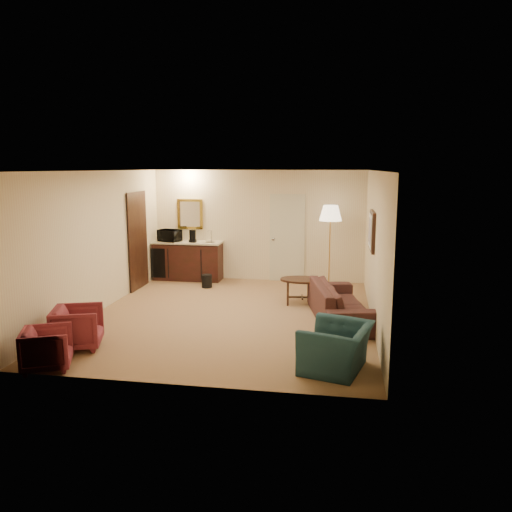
{
  "coord_description": "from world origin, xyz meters",
  "views": [
    {
      "loc": [
        1.88,
        -8.57,
        2.66
      ],
      "look_at": [
        0.37,
        0.5,
        1.02
      ],
      "focal_mm": 35.0,
      "sensor_mm": 36.0,
      "label": 1
    }
  ],
  "objects_px": {
    "waste_bin": "(207,281)",
    "rose_chair_near": "(78,325)",
    "teal_armchair": "(337,340)",
    "wetbar_cabinet": "(188,261)",
    "coffee_table": "(302,291)",
    "rose_chair_far": "(47,346)",
    "microwave": "(169,234)",
    "coffee_maker": "(193,236)",
    "floor_lamp": "(330,247)",
    "sofa": "(340,296)"
  },
  "relations": [
    {
      "from": "wetbar_cabinet",
      "to": "rose_chair_far",
      "type": "height_order",
      "value": "wetbar_cabinet"
    },
    {
      "from": "rose_chair_near",
      "to": "floor_lamp",
      "type": "relative_size",
      "value": 0.37
    },
    {
      "from": "wetbar_cabinet",
      "to": "rose_chair_far",
      "type": "bearing_deg",
      "value": -92.59
    },
    {
      "from": "wetbar_cabinet",
      "to": "floor_lamp",
      "type": "relative_size",
      "value": 0.88
    },
    {
      "from": "teal_armchair",
      "to": "rose_chair_far",
      "type": "height_order",
      "value": "teal_armchair"
    },
    {
      "from": "teal_armchair",
      "to": "coffee_table",
      "type": "relative_size",
      "value": 1.08
    },
    {
      "from": "sofa",
      "to": "coffee_maker",
      "type": "relative_size",
      "value": 7.44
    },
    {
      "from": "coffee_table",
      "to": "coffee_maker",
      "type": "relative_size",
      "value": 3.01
    },
    {
      "from": "floor_lamp",
      "to": "waste_bin",
      "type": "distance_m",
      "value": 2.84
    },
    {
      "from": "wetbar_cabinet",
      "to": "teal_armchair",
      "type": "bearing_deg",
      "value": -54.19
    },
    {
      "from": "rose_chair_near",
      "to": "coffee_maker",
      "type": "bearing_deg",
      "value": -23.74
    },
    {
      "from": "rose_chair_far",
      "to": "microwave",
      "type": "bearing_deg",
      "value": -22.45
    },
    {
      "from": "waste_bin",
      "to": "rose_chair_near",
      "type": "bearing_deg",
      "value": -102.68
    },
    {
      "from": "coffee_table",
      "to": "waste_bin",
      "type": "bearing_deg",
      "value": 155.67
    },
    {
      "from": "sofa",
      "to": "rose_chair_near",
      "type": "bearing_deg",
      "value": 105.91
    },
    {
      "from": "waste_bin",
      "to": "coffee_maker",
      "type": "distance_m",
      "value": 1.24
    },
    {
      "from": "wetbar_cabinet",
      "to": "rose_chair_near",
      "type": "distance_m",
      "value": 4.73
    },
    {
      "from": "sofa",
      "to": "teal_armchair",
      "type": "distance_m",
      "value": 2.24
    },
    {
      "from": "rose_chair_far",
      "to": "coffee_table",
      "type": "relative_size",
      "value": 0.71
    },
    {
      "from": "sofa",
      "to": "waste_bin",
      "type": "distance_m",
      "value": 3.55
    },
    {
      "from": "waste_bin",
      "to": "floor_lamp",
      "type": "bearing_deg",
      "value": 8.43
    },
    {
      "from": "rose_chair_far",
      "to": "microwave",
      "type": "height_order",
      "value": "microwave"
    },
    {
      "from": "rose_chair_near",
      "to": "floor_lamp",
      "type": "xyz_separation_m",
      "value": [
        3.6,
        4.4,
        0.58
      ]
    },
    {
      "from": "rose_chair_near",
      "to": "coffee_table",
      "type": "xyz_separation_m",
      "value": [
        3.11,
        3.0,
        -0.09
      ]
    },
    {
      "from": "waste_bin",
      "to": "microwave",
      "type": "distance_m",
      "value": 1.59
    },
    {
      "from": "waste_bin",
      "to": "coffee_table",
      "type": "bearing_deg",
      "value": -24.33
    },
    {
      "from": "waste_bin",
      "to": "teal_armchair",
      "type": "bearing_deg",
      "value": -55.38
    },
    {
      "from": "rose_chair_far",
      "to": "waste_bin",
      "type": "bearing_deg",
      "value": -34.96
    },
    {
      "from": "wetbar_cabinet",
      "to": "sofa",
      "type": "distance_m",
      "value": 4.49
    },
    {
      "from": "sofa",
      "to": "teal_armchair",
      "type": "xyz_separation_m",
      "value": [
        -0.05,
        -2.24,
        -0.01
      ]
    },
    {
      "from": "rose_chair_near",
      "to": "microwave",
      "type": "height_order",
      "value": "microwave"
    },
    {
      "from": "sofa",
      "to": "coffee_maker",
      "type": "distance_m",
      "value": 4.38
    },
    {
      "from": "teal_armchair",
      "to": "floor_lamp",
      "type": "bearing_deg",
      "value": -162.03
    },
    {
      "from": "wetbar_cabinet",
      "to": "teal_armchair",
      "type": "xyz_separation_m",
      "value": [
        3.55,
        -4.92,
        -0.05
      ]
    },
    {
      "from": "rose_chair_near",
      "to": "rose_chair_far",
      "type": "height_order",
      "value": "rose_chair_near"
    },
    {
      "from": "coffee_table",
      "to": "floor_lamp",
      "type": "height_order",
      "value": "floor_lamp"
    },
    {
      "from": "teal_armchair",
      "to": "rose_chair_near",
      "type": "xyz_separation_m",
      "value": [
        -3.8,
        0.2,
        -0.07
      ]
    },
    {
      "from": "rose_chair_near",
      "to": "rose_chair_far",
      "type": "xyz_separation_m",
      "value": [
        0.0,
        -0.8,
        -0.04
      ]
    },
    {
      "from": "rose_chair_near",
      "to": "teal_armchair",
      "type": "bearing_deg",
      "value": -111.88
    },
    {
      "from": "rose_chair_near",
      "to": "rose_chair_far",
      "type": "relative_size",
      "value": 1.12
    },
    {
      "from": "wetbar_cabinet",
      "to": "teal_armchair",
      "type": "height_order",
      "value": "wetbar_cabinet"
    },
    {
      "from": "wetbar_cabinet",
      "to": "coffee_table",
      "type": "bearing_deg",
      "value": -31.01
    },
    {
      "from": "coffee_maker",
      "to": "rose_chair_far",
      "type": "bearing_deg",
      "value": -97.11
    },
    {
      "from": "wetbar_cabinet",
      "to": "rose_chair_near",
      "type": "height_order",
      "value": "wetbar_cabinet"
    },
    {
      "from": "rose_chair_near",
      "to": "coffee_table",
      "type": "distance_m",
      "value": 4.32
    },
    {
      "from": "coffee_table",
      "to": "floor_lamp",
      "type": "bearing_deg",
      "value": 70.76
    },
    {
      "from": "teal_armchair",
      "to": "waste_bin",
      "type": "xyz_separation_m",
      "value": [
        -2.9,
        4.2,
        -0.27
      ]
    },
    {
      "from": "coffee_table",
      "to": "floor_lamp",
      "type": "xyz_separation_m",
      "value": [
        0.49,
        1.4,
        0.68
      ]
    },
    {
      "from": "sofa",
      "to": "floor_lamp",
      "type": "distance_m",
      "value": 2.42
    },
    {
      "from": "teal_armchair",
      "to": "wetbar_cabinet",
      "type": "bearing_deg",
      "value": -128.7
    }
  ]
}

